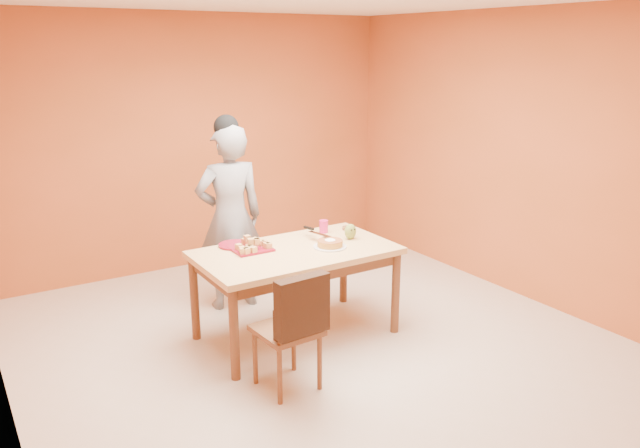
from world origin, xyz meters
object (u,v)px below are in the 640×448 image
dining_chair (288,328)px  person (230,218)px  checker_tin (347,228)px  sponge_cake (330,243)px  red_dinner_plate (235,245)px  pastry_platter (250,248)px  dining_table (296,260)px  magenta_glass (324,226)px  egg_ornament (350,232)px

dining_chair → person: (0.28, 1.57, 0.39)m
person → checker_tin: 1.07m
person → sponge_cake: (0.45, -0.97, -0.06)m
person → dining_chair: bearing=86.9°
red_dinner_plate → checker_tin: (1.06, -0.10, 0.01)m
sponge_cake → pastry_platter: bearing=152.8°
dining_table → pastry_platter: 0.38m
pastry_platter → magenta_glass: magenta_glass is taller
pastry_platter → egg_ornament: egg_ornament is taller
sponge_cake → checker_tin: size_ratio=2.27×
person → red_dinner_plate: 0.56m
red_dinner_plate → sponge_cake: bearing=-35.0°
dining_table → egg_ornament: 0.56m
pastry_platter → magenta_glass: bearing=6.7°
red_dinner_plate → egg_ornament: bearing=-20.9°
dining_table → dining_chair: (-0.47, -0.70, -0.20)m
pastry_platter → red_dinner_plate: (-0.07, 0.15, -0.00)m
red_dinner_plate → dining_chair: bearing=-95.0°
checker_tin → sponge_cake: bearing=-139.9°
pastry_platter → checker_tin: (0.99, 0.05, 0.00)m
sponge_cake → dining_chair: bearing=-140.9°
person → sponge_cake: size_ratio=8.13×
egg_ornament → magenta_glass: size_ratio=1.21×
dining_table → person: bearing=102.0°
dining_chair → egg_ornament: (1.01, 0.70, 0.36)m
sponge_cake → magenta_glass: 0.43m
dining_chair → red_dinner_plate: 1.10m
egg_ornament → magenta_glass: 0.30m
dining_chair → red_dinner_plate: (0.09, 1.05, 0.30)m
sponge_cake → checker_tin: sponge_cake is taller
egg_ornament → magenta_glass: egg_ornament is taller
dining_table → red_dinner_plate: 0.52m
dining_chair → sponge_cake: size_ratio=4.28×
dining_table → person: size_ratio=0.94×
pastry_platter → red_dinner_plate: bearing=113.1°
magenta_glass → person: bearing=137.5°
checker_tin → red_dinner_plate: bearing=174.4°
dining_chair → egg_ornament: 1.28m
magenta_glass → checker_tin: size_ratio=1.20×
person → magenta_glass: 0.87m
red_dinner_plate → egg_ornament: 0.98m
person → checker_tin: bearing=151.4°
red_dinner_plate → pastry_platter: bearing=-66.9°
person → egg_ornament: person is taller
sponge_cake → egg_ornament: 0.29m
dining_chair → egg_ornament: size_ratio=6.70×
magenta_glass → checker_tin: 0.24m
pastry_platter → checker_tin: bearing=2.9°
dining_chair → egg_ornament: bearing=31.2°
dining_chair → pastry_platter: size_ratio=2.93×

